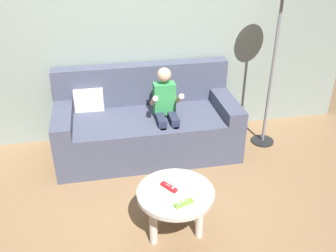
% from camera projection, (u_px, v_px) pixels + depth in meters
% --- Properties ---
extents(ground_plane, '(9.52, 9.52, 0.00)m').
position_uv_depth(ground_plane, '(159.00, 220.00, 3.04)').
color(ground_plane, olive).
extents(wall_back, '(4.76, 0.05, 2.50)m').
position_uv_depth(wall_back, '(132.00, 21.00, 3.70)').
color(wall_back, gray).
rests_on(wall_back, ground).
extents(couch, '(1.79, 0.80, 0.84)m').
position_uv_depth(couch, '(146.00, 124.00, 3.84)').
color(couch, '#474C60').
rests_on(couch, ground).
extents(person_seated_on_couch, '(0.29, 0.36, 0.92)m').
position_uv_depth(person_seated_on_couch, '(166.00, 109.00, 3.60)').
color(person_seated_on_couch, '#282D47').
rests_on(person_seated_on_couch, ground).
extents(coffee_table, '(0.56, 0.56, 0.42)m').
position_uv_depth(coffee_table, '(175.00, 199.00, 2.75)').
color(coffee_table, beige).
rests_on(coffee_table, ground).
extents(game_remote_red_near_edge, '(0.11, 0.14, 0.03)m').
position_uv_depth(game_remote_red_near_edge, '(169.00, 187.00, 2.73)').
color(game_remote_red_near_edge, red).
rests_on(game_remote_red_near_edge, coffee_table).
extents(game_remote_lime_center, '(0.14, 0.08, 0.03)m').
position_uv_depth(game_remote_lime_center, '(184.00, 203.00, 2.58)').
color(game_remote_lime_center, '#72C638').
rests_on(game_remote_lime_center, coffee_table).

